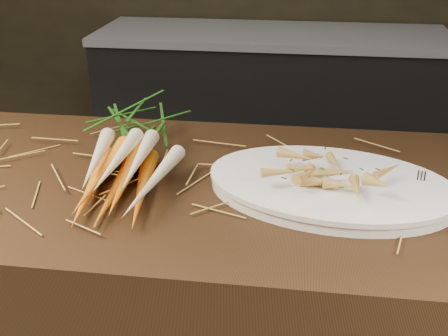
% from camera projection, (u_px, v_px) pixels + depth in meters
% --- Properties ---
extents(main_counter, '(2.40, 0.70, 0.90)m').
position_uv_depth(main_counter, '(104.00, 334.00, 1.41)').
color(main_counter, black).
rests_on(main_counter, ground).
extents(back_counter, '(1.82, 0.62, 0.84)m').
position_uv_depth(back_counter, '(270.00, 108.00, 3.07)').
color(back_counter, black).
rests_on(back_counter, ground).
extents(straw_bedding, '(1.40, 0.60, 0.02)m').
position_uv_depth(straw_bedding, '(85.00, 169.00, 1.22)').
color(straw_bedding, '#A17F3B').
rests_on(straw_bedding, main_counter).
extents(root_veg_bunch, '(0.23, 0.58, 0.11)m').
position_uv_depth(root_veg_bunch, '(135.00, 144.00, 1.24)').
color(root_veg_bunch, orange).
rests_on(root_veg_bunch, main_counter).
extents(serving_platter, '(0.54, 0.41, 0.03)m').
position_uv_depth(serving_platter, '(329.00, 188.00, 1.13)').
color(serving_platter, white).
rests_on(serving_platter, main_counter).
extents(roasted_veg_heap, '(0.26, 0.21, 0.05)m').
position_uv_depth(roasted_veg_heap, '(331.00, 170.00, 1.11)').
color(roasted_veg_heap, olive).
rests_on(roasted_veg_heap, serving_platter).
extents(serving_fork, '(0.06, 0.18, 0.00)m').
position_uv_depth(serving_fork, '(421.00, 198.00, 1.05)').
color(serving_fork, silver).
rests_on(serving_fork, serving_platter).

